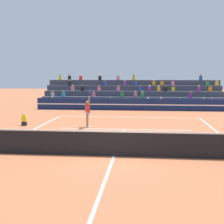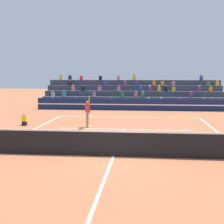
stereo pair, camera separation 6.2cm
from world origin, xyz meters
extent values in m
plane|color=#AD603D|center=(0.00, 0.00, 0.00)|extent=(120.00, 120.00, 0.00)
cube|color=white|center=(0.00, 11.90, 0.00)|extent=(11.00, 0.10, 0.01)
cube|color=white|center=(0.00, 6.43, 0.00)|extent=(8.25, 0.10, 0.01)
cube|color=white|center=(0.00, 0.00, 0.00)|extent=(0.10, 12.85, 0.01)
cube|color=black|center=(0.00, 0.00, 0.50)|extent=(11.90, 0.02, 1.00)
cube|color=white|center=(0.00, 0.00, 1.03)|extent=(11.90, 0.04, 0.06)
cube|color=navy|center=(0.00, 16.73, 0.55)|extent=(18.00, 0.24, 1.10)
cube|color=white|center=(0.00, 16.60, 0.55)|extent=(18.00, 0.02, 0.10)
cube|color=#383D4C|center=(0.00, 18.01, 0.28)|extent=(18.38, 0.95, 0.55)
cube|color=black|center=(-5.53, 17.84, 0.77)|extent=(0.32, 0.22, 0.44)
sphere|color=brown|center=(-5.53, 17.84, 1.09)|extent=(0.18, 0.18, 0.18)
cube|color=red|center=(4.65, 17.84, 0.77)|extent=(0.32, 0.22, 0.44)
sphere|color=brown|center=(4.65, 17.84, 1.09)|extent=(0.18, 0.18, 0.18)
cube|color=silver|center=(6.85, 17.84, 0.77)|extent=(0.32, 0.22, 0.44)
sphere|color=#9E7051|center=(6.85, 17.84, 1.09)|extent=(0.18, 0.18, 0.18)
cube|color=teal|center=(-2.06, 17.84, 0.77)|extent=(0.32, 0.22, 0.44)
sphere|color=brown|center=(-2.06, 17.84, 1.09)|extent=(0.18, 0.18, 0.18)
cube|color=#338C4C|center=(1.63, 17.84, 0.77)|extent=(0.32, 0.22, 0.44)
sphere|color=beige|center=(1.63, 17.84, 1.09)|extent=(0.18, 0.18, 0.18)
cube|color=yellow|center=(8.23, 17.84, 0.77)|extent=(0.32, 0.22, 0.44)
sphere|color=brown|center=(8.23, 17.84, 1.09)|extent=(0.18, 0.18, 0.18)
cube|color=pink|center=(2.84, 17.84, 0.77)|extent=(0.32, 0.22, 0.44)
sphere|color=tan|center=(2.84, 17.84, 1.09)|extent=(0.18, 0.18, 0.18)
cube|color=black|center=(-7.90, 17.84, 0.77)|extent=(0.32, 0.22, 0.44)
sphere|color=tan|center=(-7.90, 17.84, 1.09)|extent=(0.18, 0.18, 0.18)
cube|color=silver|center=(7.60, 17.84, 0.77)|extent=(0.32, 0.22, 0.44)
sphere|color=brown|center=(7.60, 17.84, 1.09)|extent=(0.18, 0.18, 0.18)
cube|color=#383D4C|center=(0.00, 18.96, 0.55)|extent=(18.38, 0.95, 1.10)
cube|color=pink|center=(0.37, 18.79, 1.32)|extent=(0.32, 0.22, 0.44)
sphere|color=#9E7051|center=(0.37, 18.79, 1.64)|extent=(0.18, 0.18, 0.18)
cube|color=#B2B2B7|center=(-8.13, 18.79, 1.32)|extent=(0.32, 0.22, 0.44)
sphere|color=brown|center=(-8.13, 18.79, 1.64)|extent=(0.18, 0.18, 0.18)
cube|color=purple|center=(5.76, 18.79, 1.32)|extent=(0.32, 0.22, 0.44)
sphere|color=brown|center=(5.76, 18.79, 1.64)|extent=(0.18, 0.18, 0.18)
cube|color=#338C4C|center=(1.06, 18.79, 1.32)|extent=(0.32, 0.22, 0.44)
sphere|color=tan|center=(1.06, 18.79, 1.64)|extent=(0.18, 0.18, 0.18)
cube|color=pink|center=(-3.87, 18.79, 1.32)|extent=(0.32, 0.22, 0.44)
sphere|color=#9E7051|center=(-3.87, 18.79, 1.64)|extent=(0.18, 0.18, 0.18)
cube|color=teal|center=(-7.00, 18.79, 1.32)|extent=(0.32, 0.22, 0.44)
sphere|color=#9E7051|center=(-7.00, 18.79, 1.64)|extent=(0.18, 0.18, 0.18)
cube|color=#338C4C|center=(-0.98, 18.79, 1.32)|extent=(0.32, 0.22, 0.44)
sphere|color=brown|center=(-0.98, 18.79, 1.64)|extent=(0.18, 0.18, 0.18)
cube|color=#383D4C|center=(0.00, 19.91, 0.83)|extent=(18.38, 0.95, 1.65)
cube|color=#2D4CA5|center=(0.84, 19.74, 1.87)|extent=(0.32, 0.22, 0.44)
sphere|color=brown|center=(0.84, 19.74, 2.19)|extent=(0.18, 0.18, 0.18)
cube|color=purple|center=(1.78, 19.74, 1.87)|extent=(0.32, 0.22, 0.44)
sphere|color=beige|center=(1.78, 19.74, 2.19)|extent=(0.18, 0.18, 0.18)
cube|color=black|center=(3.40, 19.74, 1.87)|extent=(0.32, 0.22, 0.44)
sphere|color=brown|center=(3.40, 19.74, 2.19)|extent=(0.18, 0.18, 0.18)
cube|color=black|center=(-5.18, 19.74, 1.87)|extent=(0.32, 0.22, 0.44)
sphere|color=brown|center=(-5.18, 19.74, 2.19)|extent=(0.18, 0.18, 0.18)
cube|color=pink|center=(-6.24, 19.74, 1.87)|extent=(0.32, 0.22, 0.44)
sphere|color=tan|center=(-6.24, 19.74, 2.19)|extent=(0.18, 0.18, 0.18)
cube|color=pink|center=(-3.45, 19.74, 1.87)|extent=(0.32, 0.22, 0.44)
sphere|color=brown|center=(-3.45, 19.74, 2.19)|extent=(0.18, 0.18, 0.18)
cube|color=orange|center=(7.82, 19.74, 1.87)|extent=(0.32, 0.22, 0.44)
sphere|color=brown|center=(7.82, 19.74, 2.19)|extent=(0.18, 0.18, 0.18)
cube|color=purple|center=(6.71, 19.74, 1.87)|extent=(0.32, 0.22, 0.44)
sphere|color=tan|center=(6.71, 19.74, 2.19)|extent=(0.18, 0.18, 0.18)
cube|color=yellow|center=(2.71, 19.74, 1.87)|extent=(0.32, 0.22, 0.44)
sphere|color=beige|center=(2.71, 19.74, 2.19)|extent=(0.18, 0.18, 0.18)
cube|color=pink|center=(-1.42, 19.74, 1.87)|extent=(0.32, 0.22, 0.44)
sphere|color=brown|center=(-1.42, 19.74, 2.19)|extent=(0.18, 0.18, 0.18)
cube|color=yellow|center=(4.16, 19.74, 1.87)|extent=(0.32, 0.22, 0.44)
sphere|color=brown|center=(4.16, 19.74, 2.19)|extent=(0.18, 0.18, 0.18)
cube|color=#383D4C|center=(0.00, 20.86, 1.10)|extent=(18.38, 0.95, 2.20)
cube|color=pink|center=(4.21, 20.69, 2.42)|extent=(0.32, 0.22, 0.44)
sphere|color=brown|center=(4.21, 20.69, 2.74)|extent=(0.18, 0.18, 0.18)
cube|color=#2D4CA5|center=(0.38, 20.69, 2.42)|extent=(0.32, 0.22, 0.44)
sphere|color=brown|center=(0.38, 20.69, 2.74)|extent=(0.18, 0.18, 0.18)
cube|color=#338C4C|center=(7.72, 20.69, 2.42)|extent=(0.32, 0.22, 0.44)
sphere|color=brown|center=(7.72, 20.69, 2.74)|extent=(0.18, 0.18, 0.18)
cube|color=#2D4CA5|center=(-2.92, 20.69, 2.42)|extent=(0.32, 0.22, 0.44)
sphere|color=brown|center=(-2.92, 20.69, 2.74)|extent=(0.18, 0.18, 0.18)
cube|color=orange|center=(2.23, 20.69, 2.42)|extent=(0.32, 0.22, 0.44)
sphere|color=tan|center=(2.23, 20.69, 2.74)|extent=(0.18, 0.18, 0.18)
cube|color=purple|center=(-0.82, 20.69, 2.42)|extent=(0.32, 0.22, 0.44)
sphere|color=tan|center=(-0.82, 20.69, 2.74)|extent=(0.18, 0.18, 0.18)
cube|color=orange|center=(3.09, 20.69, 2.42)|extent=(0.32, 0.22, 0.44)
sphere|color=brown|center=(3.09, 20.69, 2.74)|extent=(0.18, 0.18, 0.18)
cube|color=yellow|center=(8.67, 20.69, 2.42)|extent=(0.32, 0.22, 0.44)
sphere|color=tan|center=(8.67, 20.69, 2.74)|extent=(0.18, 0.18, 0.18)
cube|color=black|center=(-6.81, 20.69, 2.42)|extent=(0.32, 0.22, 0.44)
sphere|color=tan|center=(-6.81, 20.69, 2.74)|extent=(0.18, 0.18, 0.18)
cube|color=#383D4C|center=(0.00, 21.81, 1.38)|extent=(18.38, 0.95, 2.75)
cube|color=red|center=(-5.74, 21.64, 2.97)|extent=(0.32, 0.22, 0.44)
sphere|color=beige|center=(-5.74, 21.64, 3.29)|extent=(0.18, 0.18, 0.18)
cube|color=black|center=(-7.01, 21.64, 2.97)|extent=(0.32, 0.22, 0.44)
sphere|color=brown|center=(-7.01, 21.64, 3.29)|extent=(0.18, 0.18, 0.18)
cube|color=yellow|center=(-8.05, 21.64, 2.97)|extent=(0.32, 0.22, 0.44)
sphere|color=brown|center=(-8.05, 21.64, 3.29)|extent=(0.18, 0.18, 0.18)
cube|color=yellow|center=(0.10, 21.64, 2.97)|extent=(0.32, 0.22, 0.44)
sphere|color=brown|center=(0.10, 21.64, 3.29)|extent=(0.18, 0.18, 0.18)
cube|color=pink|center=(-1.61, 21.64, 2.97)|extent=(0.32, 0.22, 0.44)
sphere|color=tan|center=(-1.61, 21.64, 3.29)|extent=(0.18, 0.18, 0.18)
cube|color=#2D4CA5|center=(7.20, 21.64, 2.97)|extent=(0.32, 0.22, 0.44)
sphere|color=brown|center=(7.20, 21.64, 3.29)|extent=(0.18, 0.18, 0.18)
cube|color=black|center=(-3.61, 21.64, 2.97)|extent=(0.32, 0.22, 0.44)
sphere|color=beige|center=(-3.61, 21.64, 3.29)|extent=(0.18, 0.18, 0.18)
cube|color=black|center=(-6.61, 7.15, 0.06)|extent=(0.28, 0.36, 0.12)
cube|color=black|center=(-6.61, 7.15, 0.18)|extent=(0.28, 0.24, 0.18)
cube|color=yellow|center=(-6.61, 7.15, 0.47)|extent=(0.30, 0.18, 0.40)
sphere|color=tan|center=(-6.61, 7.15, 0.76)|extent=(0.17, 0.17, 0.17)
cylinder|color=#9E7051|center=(-2.34, 6.88, 0.45)|extent=(0.14, 0.14, 0.90)
cylinder|color=#9E7051|center=(-2.31, 6.65, 0.45)|extent=(0.14, 0.14, 0.90)
cube|color=white|center=(-2.31, 6.79, 0.94)|extent=(0.33, 0.38, 0.20)
cube|color=red|center=(-2.31, 6.79, 1.24)|extent=(0.35, 0.41, 0.56)
sphere|color=#9E7051|center=(-2.31, 6.79, 1.60)|extent=(0.22, 0.22, 0.22)
cube|color=white|center=(-2.31, 6.90, 0.04)|extent=(0.29, 0.23, 0.09)
cube|color=white|center=(-2.28, 6.67, 0.04)|extent=(0.29, 0.23, 0.09)
cylinder|color=#9E7051|center=(-2.43, 7.00, 1.18)|extent=(0.09, 0.09, 0.56)
cylinder|color=#9E7051|center=(-2.17, 6.52, 1.75)|extent=(0.20, 0.27, 0.60)
cylinder|color=black|center=(-2.11, 6.41, 2.13)|extent=(0.07, 0.10, 0.22)
torus|color=#1E4C99|center=(-2.09, 6.37, 2.30)|extent=(0.21, 0.35, 0.38)
sphere|color=#C6DB33|center=(0.87, 4.91, 0.03)|extent=(0.07, 0.07, 0.07)
camera|label=1|loc=(1.18, -12.40, 3.33)|focal=50.00mm
camera|label=2|loc=(1.24, -12.40, 3.33)|focal=50.00mm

